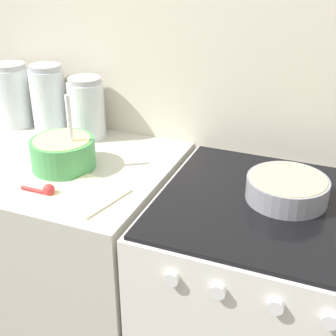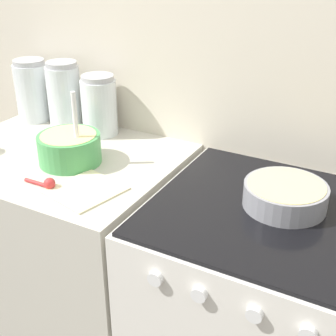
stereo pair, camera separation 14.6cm
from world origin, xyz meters
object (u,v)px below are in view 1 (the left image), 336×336
Objects in this scene: mixing_bowl at (63,151)px; baking_pan at (287,188)px; storage_jar_middle at (49,103)px; stove at (261,320)px; storage_jar_right at (87,112)px; storage_jar_left at (14,99)px.

mixing_bowl is 0.73m from baking_pan.
storage_jar_middle is at bearing 131.37° from mixing_bowl.
storage_jar_middle is (-0.94, 0.24, 0.57)m from stove.
storage_jar_left is at bearing 180.00° from storage_jar_right.
stove is at bearing -14.16° from storage_jar_middle.
stove is at bearing -121.97° from baking_pan.
storage_jar_right is at bearing 162.88° from stove.
stove is 1.26m from storage_jar_left.
storage_jar_middle is 0.17m from storage_jar_right.
storage_jar_left is (-0.40, 0.26, 0.05)m from mixing_bowl.
mixing_bowl reaches higher than storage_jar_left.
storage_jar_left is (-1.13, 0.20, 0.07)m from baking_pan.
storage_jar_middle is at bearing 0.00° from storage_jar_left.
storage_jar_left is 0.96× the size of storage_jar_middle.
storage_jar_middle reaches higher than storage_jar_right.
storage_jar_middle reaches higher than stove.
mixing_bowl is at bearing -177.89° from stove.
stove is 1.12m from storage_jar_middle.
storage_jar_right reaches higher than baking_pan.
baking_pan is 0.98m from storage_jar_middle.
baking_pan is 0.94× the size of storage_jar_left.
storage_jar_left reaches higher than stove.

